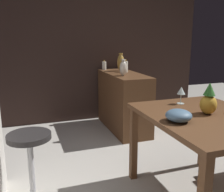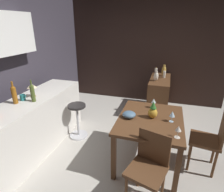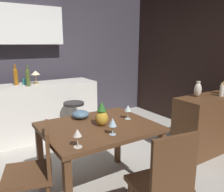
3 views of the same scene
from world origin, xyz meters
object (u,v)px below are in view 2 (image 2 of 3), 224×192
(wine_glass_left, at_px, (172,114))
(wine_bottle_amber, at_px, (14,94))
(bar_stool, at_px, (78,120))
(cup_teal, at_px, (23,97))
(pillar_candle_short, at_px, (164,74))
(fruit_bowl, at_px, (129,115))
(pillar_candle_tall, at_px, (156,71))
(vase_brass, at_px, (164,71))
(sideboard_cabinet, at_px, (159,95))
(chair_near_window, at_px, (149,166))
(chair_by_doorway, at_px, (211,138))
(wine_glass_center, at_px, (154,101))
(counter_lamp, at_px, (32,87))
(pineapple_centerpiece, at_px, (153,111))
(wine_glass_right, at_px, (178,129))
(wine_bottle_olive, at_px, (32,92))
(dining_table, at_px, (150,124))
(vase_ceramic_ivory, at_px, (156,76))

(wine_glass_left, height_order, wine_bottle_amber, wine_bottle_amber)
(bar_stool, distance_m, cup_teal, 1.02)
(pillar_candle_short, bearing_deg, bar_stool, 138.96)
(fruit_bowl, xyz_separation_m, pillar_candle_tall, (2.36, -0.18, 0.10))
(fruit_bowl, distance_m, vase_brass, 2.18)
(sideboard_cabinet, height_order, chair_near_window, chair_near_window)
(chair_by_doorway, xyz_separation_m, wine_glass_center, (0.28, 0.84, 0.34))
(counter_lamp, bearing_deg, fruit_bowl, -87.51)
(bar_stool, xyz_separation_m, vase_brass, (1.79, -1.40, 0.60))
(sideboard_cabinet, relative_size, counter_lamp, 5.04)
(pineapple_centerpiece, height_order, pillar_candle_short, pillar_candle_short)
(chair_by_doorway, xyz_separation_m, wine_glass_right, (-0.47, 0.49, 0.34))
(wine_glass_right, bearing_deg, counter_lamp, 83.32)
(wine_bottle_amber, height_order, pillar_candle_tall, wine_bottle_amber)
(chair_by_doorway, height_order, bar_stool, chair_by_doorway)
(wine_bottle_olive, bearing_deg, wine_bottle_amber, 124.40)
(dining_table, relative_size, wine_glass_center, 7.05)
(sideboard_cabinet, height_order, bar_stool, sideboard_cabinet)
(wine_bottle_olive, bearing_deg, pillar_candle_tall, -31.94)
(wine_glass_center, xyz_separation_m, vase_brass, (1.71, -0.08, 0.09))
(pillar_candle_tall, height_order, pillar_candle_short, pillar_candle_short)
(dining_table, xyz_separation_m, sideboard_cabinet, (1.82, -0.02, -0.23))
(pillar_candle_tall, bearing_deg, fruit_bowl, 175.53)
(chair_near_window, height_order, wine_glass_right, wine_glass_right)
(wine_glass_left, bearing_deg, bar_stool, 79.26)
(fruit_bowl, distance_m, wine_bottle_olive, 1.46)
(cup_teal, bearing_deg, pineapple_centerpiece, -80.78)
(fruit_bowl, height_order, pillar_candle_tall, pillar_candle_tall)
(pillar_candle_short, bearing_deg, wine_glass_center, 176.41)
(chair_by_doorway, bearing_deg, wine_bottle_amber, 100.38)
(chair_near_window, bearing_deg, pineapple_centerpiece, 3.87)
(sideboard_cabinet, distance_m, vase_ceramic_ivory, 0.56)
(chair_near_window, height_order, counter_lamp, counter_lamp)
(dining_table, height_order, chair_by_doorway, chair_by_doorway)
(sideboard_cabinet, xyz_separation_m, vase_ceramic_ivory, (-0.20, 0.09, 0.51))
(pineapple_centerpiece, xyz_separation_m, vase_brass, (2.06, -0.06, 0.10))
(bar_stool, relative_size, wine_glass_left, 4.08)
(wine_glass_center, bearing_deg, sideboard_cabinet, -0.89)
(dining_table, relative_size, wine_bottle_olive, 3.28)
(wine_bottle_amber, relative_size, pillar_candle_short, 1.81)
(wine_glass_center, xyz_separation_m, fruit_bowl, (-0.43, 0.30, -0.07))
(dining_table, height_order, vase_ceramic_ivory, vase_ceramic_ivory)
(wine_glass_right, height_order, pineapple_centerpiece, pineapple_centerpiece)
(pillar_candle_tall, bearing_deg, cup_teal, 145.26)
(pillar_candle_tall, bearing_deg, wine_glass_left, -170.23)
(counter_lamp, height_order, pillar_candle_short, counter_lamp)
(pillar_candle_short, height_order, vase_brass, vase_brass)
(cup_teal, height_order, pillar_candle_short, pillar_candle_short)
(wine_bottle_olive, distance_m, vase_brass, 2.97)
(cup_teal, xyz_separation_m, pillar_candle_short, (2.21, -2.01, -0.05))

